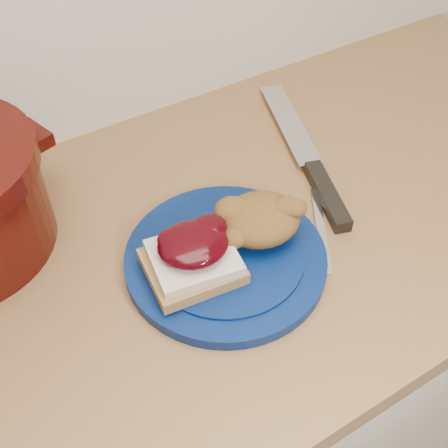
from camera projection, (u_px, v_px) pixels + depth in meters
base_cabinet at (192, 410)px, 1.08m from camera, size 4.00×0.60×0.86m
plate at (225, 259)px, 0.72m from camera, size 0.31×0.31×0.02m
sandwich at (193, 256)px, 0.67m from camera, size 0.12×0.11×0.05m
stuffing_mound at (260, 219)px, 0.71m from camera, size 0.12×0.11×0.05m
chef_knife at (316, 174)px, 0.83m from camera, size 0.14×0.34×0.02m
butter_knife at (321, 229)px, 0.76m from camera, size 0.09×0.14×0.00m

